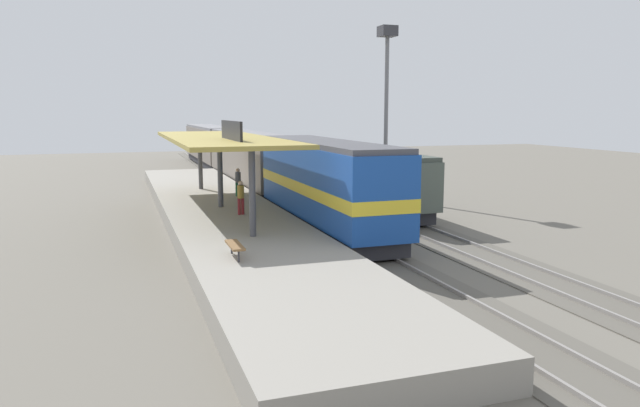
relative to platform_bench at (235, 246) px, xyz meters
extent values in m
plane|color=#666056|center=(8.00, 11.41, -1.34)|extent=(120.00, 120.00, 0.00)
cube|color=#565249|center=(6.00, 11.41, -1.32)|extent=(3.20, 110.00, 0.04)
cube|color=gray|center=(5.28, 11.41, -1.26)|extent=(0.10, 110.00, 0.16)
cube|color=gray|center=(6.72, 11.41, -1.26)|extent=(0.10, 110.00, 0.16)
cube|color=#565249|center=(10.60, 11.41, -1.32)|extent=(3.20, 110.00, 0.04)
cube|color=gray|center=(9.88, 11.41, -1.26)|extent=(0.10, 110.00, 0.16)
cube|color=gray|center=(11.32, 11.41, -1.26)|extent=(0.10, 110.00, 0.16)
cube|color=gray|center=(1.40, 11.41, -0.89)|extent=(6.00, 44.00, 0.90)
cylinder|color=#47474C|center=(1.40, 3.41, 1.36)|extent=(0.28, 0.28, 3.60)
cylinder|color=#47474C|center=(1.40, 11.41, 1.36)|extent=(0.28, 0.28, 3.60)
cylinder|color=#47474C|center=(1.40, 19.41, 1.36)|extent=(0.28, 0.28, 3.60)
cube|color=#A38E3D|center=(1.40, 11.41, 3.26)|extent=(5.20, 18.00, 0.20)
cube|color=black|center=(1.40, 7.81, 3.81)|extent=(0.12, 4.80, 0.90)
cylinder|color=#333338|center=(0.00, -0.65, -0.23)|extent=(0.07, 0.07, 0.42)
cylinder|color=#333338|center=(0.00, 0.65, -0.23)|extent=(0.07, 0.07, 0.42)
cube|color=brown|center=(0.00, 0.00, 0.02)|extent=(0.44, 1.70, 0.08)
cube|color=#28282D|center=(6.00, 7.38, -0.83)|extent=(2.60, 13.60, 0.70)
cube|color=#19479E|center=(6.00, 7.38, 1.27)|extent=(2.90, 14.40, 3.50)
cube|color=#47474C|center=(6.00, 7.38, 3.14)|extent=(2.78, 14.11, 0.24)
cube|color=yellow|center=(6.00, 7.38, 1.00)|extent=(2.93, 14.43, 0.56)
cube|color=#28282D|center=(6.00, 25.38, -0.83)|extent=(2.60, 19.20, 0.70)
cube|color=slate|center=(6.00, 25.38, 1.17)|extent=(2.90, 20.00, 3.30)
cube|color=slate|center=(6.00, 25.38, 2.94)|extent=(2.78, 19.60, 0.24)
cube|color=#28282D|center=(6.00, 46.18, -0.83)|extent=(2.60, 19.20, 0.70)
cube|color=slate|center=(6.00, 46.18, 1.17)|extent=(2.90, 20.00, 3.30)
cube|color=slate|center=(6.00, 46.18, 2.94)|extent=(2.78, 19.60, 0.24)
cube|color=#28282D|center=(10.60, 12.09, -0.83)|extent=(2.50, 11.20, 0.70)
cube|color=#4C564C|center=(10.60, 12.09, 0.82)|extent=(2.80, 12.00, 2.60)
cube|color=#3D453D|center=(10.60, 12.09, 2.24)|extent=(2.69, 11.76, 0.24)
cylinder|color=slate|center=(13.80, 17.02, 4.16)|extent=(0.28, 0.28, 11.00)
cube|color=#333338|center=(13.80, 17.02, 10.01)|extent=(1.10, 1.10, 0.70)
cylinder|color=maroon|center=(1.87, 8.71, -0.02)|extent=(0.16, 0.16, 0.84)
cylinder|color=maroon|center=(2.05, 8.71, -0.02)|extent=(0.16, 0.16, 0.84)
cylinder|color=olive|center=(1.96, 8.71, 0.72)|extent=(0.34, 0.34, 0.64)
sphere|color=tan|center=(1.96, 8.71, 1.15)|extent=(0.23, 0.23, 0.23)
cylinder|color=#23603D|center=(3.01, 15.21, -0.02)|extent=(0.16, 0.16, 0.84)
cylinder|color=#23603D|center=(3.19, 15.21, -0.02)|extent=(0.16, 0.16, 0.84)
cylinder|color=#4C4C51|center=(3.10, 15.21, 0.72)|extent=(0.34, 0.34, 0.64)
sphere|color=tan|center=(3.10, 15.21, 1.15)|extent=(0.23, 0.23, 0.23)
camera|label=1|loc=(-3.77, -20.38, 4.73)|focal=33.27mm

